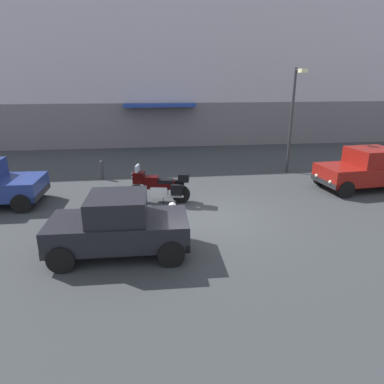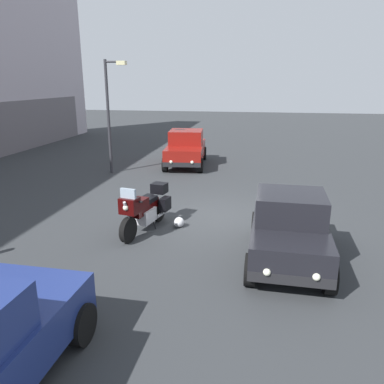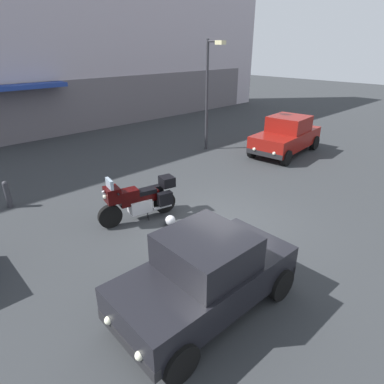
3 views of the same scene
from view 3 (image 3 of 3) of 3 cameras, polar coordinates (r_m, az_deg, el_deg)
ground_plane at (r=8.97m, az=4.49°, el=-5.61°), size 80.00×80.00×0.00m
building_facade_rear at (r=19.48m, az=-29.11°, el=25.42°), size 34.83×3.40×11.60m
motorcycle at (r=9.04m, az=-9.20°, el=-1.18°), size 2.24×0.99×1.36m
helmet at (r=8.85m, az=-3.81°, el=-4.96°), size 0.28×0.28×0.28m
car_hatchback_near at (r=15.21m, az=16.18°, el=9.47°), size 3.99×2.12×1.64m
car_compact_side at (r=5.93m, az=2.42°, el=-14.23°), size 3.51×1.78×1.56m
streetlamp_curbside at (r=14.82m, az=3.08°, el=18.11°), size 0.28×0.94×4.70m
bollard_curbside at (r=11.09m, az=-29.59°, el=-0.23°), size 0.16×0.16×0.85m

